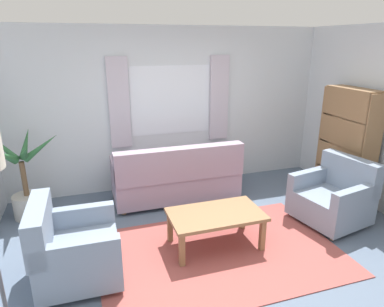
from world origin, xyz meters
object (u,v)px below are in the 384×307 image
Objects in this scene: coffee_table at (215,217)px; bookshelf at (346,145)px; couch at (177,178)px; armchair_left at (72,249)px; armchair_right at (334,197)px; potted_plant at (26,187)px.

bookshelf reaches higher than coffee_table.
couch is at bearing 93.92° from coffee_table.
armchair_left reaches higher than coffee_table.
potted_plant is (-3.97, 1.40, 0.11)m from armchair_right.
couch is 1.73× the size of coffee_table.
armchair_right is 0.89× the size of coffee_table.
coffee_table is at bearing 104.79° from bookshelf.
armchair_left is 1.71m from potted_plant.
armchair_left is 1.61m from coffee_table.
coffee_table is (1.61, 0.12, 0.03)m from armchair_left.
coffee_table is 2.66m from potted_plant.
bookshelf is at bearing 14.79° from coffee_table.
coffee_table is at bearing -85.01° from armchair_left.
coffee_table is at bearing 93.92° from couch.
potted_plant reaches higher than armchair_left.
coffee_table is 0.64× the size of bookshelf.
armchair_left is at bearing -175.91° from coffee_table.
potted_plant is at bearing 146.31° from coffee_table.
armchair_right is 0.79× the size of potted_plant.
armchair_left is 0.90× the size of armchair_right.
potted_plant reaches higher than couch.
couch is 2.61m from bookshelf.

